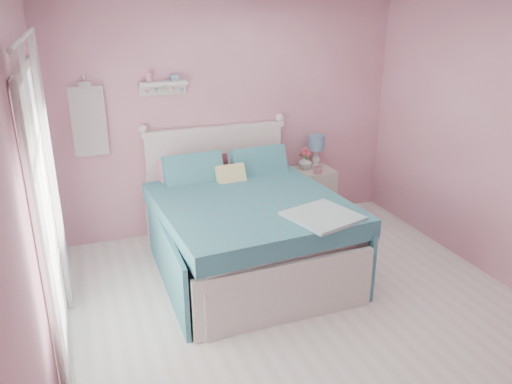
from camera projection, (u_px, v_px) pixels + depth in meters
floor at (315, 324)px, 4.20m from camera, size 4.50×4.50×0.00m
room_shell at (324, 142)px, 3.64m from camera, size 4.50×4.50×4.50m
bed at (245, 228)px, 5.02m from camera, size 1.80×2.19×1.24m
nightstand at (313, 194)px, 6.16m from camera, size 0.45×0.45×0.65m
table_lamp at (316, 145)px, 6.05m from camera, size 0.20×0.20×0.40m
vase at (305, 162)px, 6.03m from camera, size 0.19×0.19×0.17m
teacup at (318, 170)px, 5.89m from camera, size 0.12×0.12×0.08m
roses at (306, 152)px, 5.99m from camera, size 0.14×0.11×0.12m
wall_shelf at (163, 85)px, 5.26m from camera, size 0.50×0.15×0.25m
hanging_dress at (89, 122)px, 5.11m from camera, size 0.34×0.03×0.72m
french_door at (46, 223)px, 3.53m from camera, size 0.04×1.32×2.16m
curtain_near at (50, 255)px, 2.85m from camera, size 0.04×0.40×2.32m
curtain_far at (52, 177)px, 4.16m from camera, size 0.04×0.40×2.32m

